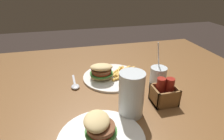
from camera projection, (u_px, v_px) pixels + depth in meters
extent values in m
cube|color=brown|center=(93.00, 95.00, 0.82)|extent=(1.68, 1.21, 0.03)
cylinder|color=brown|center=(174.00, 84.00, 1.61)|extent=(0.09, 0.09, 0.69)
cylinder|color=white|center=(112.00, 77.00, 0.93)|extent=(0.29, 0.29, 0.01)
ellipsoid|color=#E0C17F|center=(101.00, 76.00, 0.91)|extent=(0.12, 0.10, 0.02)
cylinder|color=#38752D|center=(101.00, 73.00, 0.90)|extent=(0.13, 0.13, 0.01)
cylinder|color=red|center=(101.00, 72.00, 0.90)|extent=(0.10, 0.10, 0.01)
cylinder|color=brown|center=(101.00, 70.00, 0.89)|extent=(0.11, 0.11, 0.01)
ellipsoid|color=#E0C17F|center=(101.00, 67.00, 0.87)|extent=(0.12, 0.11, 0.04)
cube|color=gold|center=(117.00, 70.00, 0.96)|extent=(0.07, 0.03, 0.03)
cube|color=gold|center=(125.00, 72.00, 0.94)|extent=(0.06, 0.05, 0.02)
cube|color=gold|center=(134.00, 76.00, 0.92)|extent=(0.03, 0.08, 0.04)
cube|color=gold|center=(119.00, 71.00, 0.94)|extent=(0.04, 0.07, 0.02)
cube|color=gold|center=(115.00, 74.00, 0.92)|extent=(0.04, 0.05, 0.01)
cube|color=gold|center=(120.00, 73.00, 0.93)|extent=(0.03, 0.05, 0.02)
cube|color=gold|center=(117.00, 78.00, 0.89)|extent=(0.06, 0.04, 0.01)
cube|color=gold|center=(125.00, 69.00, 0.97)|extent=(0.07, 0.05, 0.01)
cube|color=gold|center=(124.00, 71.00, 0.94)|extent=(0.05, 0.04, 0.01)
cube|color=gold|center=(128.00, 71.00, 0.96)|extent=(0.07, 0.02, 0.02)
cube|color=gold|center=(128.00, 69.00, 0.96)|extent=(0.08, 0.01, 0.02)
cube|color=gold|center=(124.00, 70.00, 0.94)|extent=(0.02, 0.08, 0.02)
cube|color=gold|center=(120.00, 77.00, 0.90)|extent=(0.06, 0.04, 0.01)
cube|color=gold|center=(119.00, 76.00, 0.91)|extent=(0.06, 0.06, 0.02)
cube|color=gold|center=(125.00, 70.00, 0.92)|extent=(0.06, 0.03, 0.03)
cylinder|color=silver|center=(131.00, 94.00, 0.65)|extent=(0.09, 0.09, 0.17)
cylinder|color=#C67F23|center=(131.00, 98.00, 0.66)|extent=(0.08, 0.08, 0.14)
cylinder|color=silver|center=(158.00, 78.00, 0.82)|extent=(0.07, 0.07, 0.10)
cylinder|color=#EFA819|center=(158.00, 80.00, 0.83)|extent=(0.06, 0.06, 0.09)
cylinder|color=white|center=(159.00, 65.00, 0.82)|extent=(0.03, 0.01, 0.21)
ellipsoid|color=silver|center=(75.00, 87.00, 0.84)|extent=(0.04, 0.05, 0.01)
cube|color=silver|center=(74.00, 80.00, 0.91)|extent=(0.01, 0.11, 0.00)
cylinder|color=white|center=(101.00, 139.00, 0.57)|extent=(0.27, 0.27, 0.01)
ellipsoid|color=#E0C17F|center=(101.00, 135.00, 0.56)|extent=(0.11, 0.12, 0.02)
cylinder|color=#38752D|center=(101.00, 132.00, 0.56)|extent=(0.13, 0.13, 0.01)
cylinder|color=red|center=(101.00, 130.00, 0.55)|extent=(0.11, 0.11, 0.01)
cylinder|color=brown|center=(101.00, 127.00, 0.55)|extent=(0.12, 0.12, 0.01)
ellipsoid|color=#E0C17F|center=(97.00, 121.00, 0.54)|extent=(0.12, 0.12, 0.05)
cube|color=brown|center=(163.00, 101.00, 0.75)|extent=(0.09, 0.08, 0.01)
cube|color=brown|center=(174.00, 93.00, 0.74)|extent=(0.01, 0.08, 0.07)
cube|color=brown|center=(154.00, 96.00, 0.72)|extent=(0.01, 0.08, 0.07)
cube|color=brown|center=(160.00, 90.00, 0.77)|extent=(0.09, 0.01, 0.07)
cube|color=brown|center=(169.00, 100.00, 0.70)|extent=(0.09, 0.01, 0.07)
cylinder|color=maroon|center=(169.00, 90.00, 0.72)|extent=(0.03, 0.03, 0.10)
cylinder|color=maroon|center=(160.00, 89.00, 0.73)|extent=(0.03, 0.03, 0.10)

